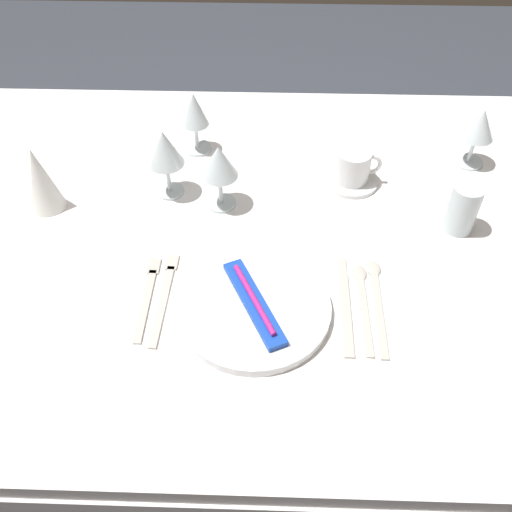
{
  "coord_description": "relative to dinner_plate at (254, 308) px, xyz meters",
  "views": [
    {
      "loc": [
        0.01,
        -0.86,
        1.55
      ],
      "look_at": [
        -0.01,
        -0.1,
        0.76
      ],
      "focal_mm": 39.47,
      "sensor_mm": 36.0,
      "label": 1
    }
  ],
  "objects": [
    {
      "name": "napkin_folded",
      "position": [
        -0.46,
        0.28,
        0.07
      ],
      "size": [
        0.08,
        0.08,
        0.15
      ],
      "primitive_type": "cone",
      "color": "white",
      "rests_on": "dining_table"
    },
    {
      "name": "wine_glass_right",
      "position": [
        -0.08,
        0.29,
        0.1
      ],
      "size": [
        0.08,
        0.08,
        0.15
      ],
      "color": "silver",
      "rests_on": "dining_table"
    },
    {
      "name": "fork_outer",
      "position": [
        -0.17,
        0.03,
        -0.01
      ],
      "size": [
        0.03,
        0.22,
        0.0
      ],
      "color": "beige",
      "rests_on": "dining_table"
    },
    {
      "name": "dining_table",
      "position": [
        0.01,
        0.22,
        -0.09
      ],
      "size": [
        1.8,
        1.11,
        0.74
      ],
      "color": "white",
      "rests_on": "ground"
    },
    {
      "name": "wine_glass_far",
      "position": [
        -0.15,
        0.5,
        0.09
      ],
      "size": [
        0.07,
        0.07,
        0.15
      ],
      "color": "silver",
      "rests_on": "dining_table"
    },
    {
      "name": "saucer_left",
      "position": [
        0.21,
        0.38,
        -0.0
      ],
      "size": [
        0.12,
        0.12,
        0.01
      ],
      "primitive_type": "cylinder",
      "color": "white",
      "rests_on": "dining_table"
    },
    {
      "name": "wine_glass_left",
      "position": [
        -0.2,
        0.33,
        0.1
      ],
      "size": [
        0.08,
        0.08,
        0.16
      ],
      "color": "silver",
      "rests_on": "dining_table"
    },
    {
      "name": "spoon_dessert",
      "position": [
        0.23,
        0.04,
        -0.01
      ],
      "size": [
        0.03,
        0.23,
        0.01
      ],
      "color": "beige",
      "rests_on": "dining_table"
    },
    {
      "name": "dinner_knife",
      "position": [
        0.17,
        0.01,
        -0.01
      ],
      "size": [
        0.02,
        0.23,
        0.0
      ],
      "color": "beige",
      "rests_on": "dining_table"
    },
    {
      "name": "toothbrush_package",
      "position": [
        0.0,
        0.0,
        0.02
      ],
      "size": [
        0.12,
        0.21,
        0.02
      ],
      "color": "blue",
      "rests_on": "dinner_plate"
    },
    {
      "name": "ground_plane",
      "position": [
        0.01,
        0.22,
        -0.75
      ],
      "size": [
        6.0,
        6.0,
        0.0
      ],
      "primitive_type": "plane",
      "color": "#383D47"
    },
    {
      "name": "dinner_plate",
      "position": [
        0.0,
        0.0,
        0.0
      ],
      "size": [
        0.28,
        0.28,
        0.02
      ],
      "primitive_type": "cylinder",
      "color": "white",
      "rests_on": "dining_table"
    },
    {
      "name": "drink_tumbler",
      "position": [
        0.42,
        0.23,
        0.04
      ],
      "size": [
        0.06,
        0.06,
        0.11
      ],
      "color": "silver",
      "rests_on": "dining_table"
    },
    {
      "name": "wine_glass_centre",
      "position": [
        0.49,
        0.46,
        0.09
      ],
      "size": [
        0.08,
        0.08,
        0.14
      ],
      "color": "silver",
      "rests_on": "dining_table"
    },
    {
      "name": "spoon_soup",
      "position": [
        0.2,
        0.04,
        -0.01
      ],
      "size": [
        0.03,
        0.21,
        0.01
      ],
      "color": "beige",
      "rests_on": "dining_table"
    },
    {
      "name": "fork_inner",
      "position": [
        -0.2,
        0.03,
        -0.01
      ],
      "size": [
        0.02,
        0.2,
        0.0
      ],
      "color": "beige",
      "rests_on": "dining_table"
    },
    {
      "name": "coffee_cup_left",
      "position": [
        0.21,
        0.38,
        0.04
      ],
      "size": [
        0.1,
        0.08,
        0.07
      ],
      "color": "white",
      "rests_on": "saucer_left"
    }
  ]
}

